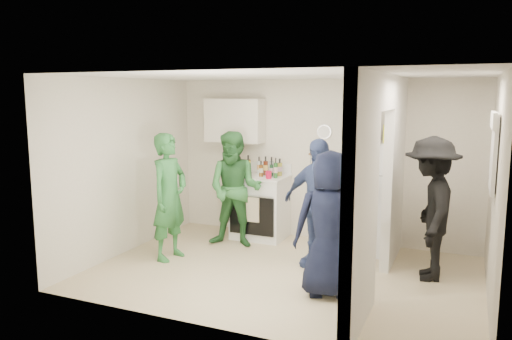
{
  "coord_description": "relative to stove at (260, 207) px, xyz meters",
  "views": [
    {
      "loc": [
        2.12,
        -5.77,
        2.29
      ],
      "look_at": [
        -0.54,
        0.4,
        1.25
      ],
      "focal_mm": 35.0,
      "sensor_mm": 36.0,
      "label": 1
    }
  ],
  "objects": [
    {
      "name": "nook_valance",
      "position": [
        3.22,
        -1.17,
        1.5
      ],
      "size": [
        0.04,
        0.82,
        0.18
      ],
      "primitive_type": "cube",
      "color": "white",
      "rests_on": "wall_right"
    },
    {
      "name": "person_denim",
      "position": [
        1.21,
        -0.93,
        0.36
      ],
      "size": [
        1.07,
        0.64,
        1.71
      ],
      "primitive_type": "imported",
      "rotation": [
        0.0,
        0.0,
        -0.24
      ],
      "color": "#364976",
      "rests_on": "floor"
    },
    {
      "name": "yellow_cup_stack_stove",
      "position": [
        -0.12,
        -0.22,
        0.62
      ],
      "size": [
        0.09,
        0.09,
        0.25
      ],
      "primitive_type": "cylinder",
      "color": "yellow",
      "rests_on": "stove"
    },
    {
      "name": "bottle_i",
      "position": [
        0.05,
        0.09,
        0.65
      ],
      "size": [
        0.07,
        0.07,
        0.3
      ],
      "primitive_type": "cylinder",
      "color": "#5B210F",
      "rests_on": "stove"
    },
    {
      "name": "bottle_d",
      "position": [
        0.04,
        -0.07,
        0.62
      ],
      "size": [
        0.06,
        0.06,
        0.25
      ],
      "primitive_type": "cylinder",
      "color": "brown",
      "rests_on": "stove"
    },
    {
      "name": "wall_left",
      "position": [
        -1.52,
        -1.37,
        0.75
      ],
      "size": [
        0.0,
        3.4,
        3.4
      ],
      "primitive_type": "plane",
      "rotation": [
        1.57,
        0.0,
        1.57
      ],
      "color": "silver",
      "rests_on": "floor"
    },
    {
      "name": "wall_front",
      "position": [
        0.88,
        -3.07,
        0.75
      ],
      "size": [
        4.8,
        0.0,
        4.8
      ],
      "primitive_type": "plane",
      "rotation": [
        -1.57,
        0.0,
        0.0
      ],
      "color": "silver",
      "rests_on": "floor"
    },
    {
      "name": "floor",
      "position": [
        0.88,
        -1.37,
        -0.5
      ],
      "size": [
        4.8,
        4.8,
        0.0
      ],
      "primitive_type": "plane",
      "color": "tan",
      "rests_on": "ground"
    },
    {
      "name": "nook_window_frame",
      "position": [
        3.25,
        -1.17,
        1.15
      ],
      "size": [
        0.04,
        0.76,
        0.86
      ],
      "primitive_type": "cube",
      "color": "white",
      "rests_on": "wall_right"
    },
    {
      "name": "bottle_c",
      "position": [
        -0.09,
        0.16,
        0.64
      ],
      "size": [
        0.06,
        0.06,
        0.28
      ],
      "primitive_type": "cylinder",
      "color": "silver",
      "rests_on": "stove"
    },
    {
      "name": "person_green_center",
      "position": [
        -0.18,
        -0.56,
        0.37
      ],
      "size": [
        0.93,
        0.77,
        1.73
      ],
      "primitive_type": "imported",
      "rotation": [
        0.0,
        0.0,
        0.15
      ],
      "color": "#337433",
      "rests_on": "floor"
    },
    {
      "name": "bottle_f",
      "position": [
        0.18,
        0.01,
        0.62
      ],
      "size": [
        0.06,
        0.06,
        0.25
      ],
      "primitive_type": "cylinder",
      "color": "#163E23",
      "rests_on": "stove"
    },
    {
      "name": "partition_pier_back",
      "position": [
        2.08,
        -0.27,
        0.75
      ],
      "size": [
        0.12,
        1.2,
        2.5
      ],
      "primitive_type": "cube",
      "color": "silver",
      "rests_on": "floor"
    },
    {
      "name": "person_navy",
      "position": [
        1.62,
        -1.83,
        0.34
      ],
      "size": [
        0.96,
        0.8,
        1.67
      ],
      "primitive_type": "imported",
      "rotation": [
        0.0,
        0.0,
        -2.75
      ],
      "color": "black",
      "rests_on": "floor"
    },
    {
      "name": "wall_back",
      "position": [
        0.88,
        0.33,
        0.75
      ],
      "size": [
        4.8,
        0.0,
        4.8
      ],
      "primitive_type": "plane",
      "rotation": [
        1.57,
        0.0,
        0.0
      ],
      "color": "silver",
      "rests_on": "floor"
    },
    {
      "name": "wall_right",
      "position": [
        3.28,
        -1.37,
        0.75
      ],
      "size": [
        0.0,
        3.4,
        3.4
      ],
      "primitive_type": "plane",
      "rotation": [
        1.57,
        0.0,
        -1.57
      ],
      "color": "silver",
      "rests_on": "floor"
    },
    {
      "name": "bottle_j",
      "position": [
        0.3,
        -0.1,
        0.66
      ],
      "size": [
        0.06,
        0.06,
        0.31
      ],
      "primitive_type": "cylinder",
      "color": "#1E591F",
      "rests_on": "stove"
    },
    {
      "name": "partition_header",
      "position": [
        2.08,
        -1.37,
        1.8
      ],
      "size": [
        0.12,
        1.0,
        0.4
      ],
      "primitive_type": "cube",
      "color": "silver",
      "rests_on": "partition_pier_back"
    },
    {
      "name": "person_nook",
      "position": [
        2.61,
        -0.81,
        0.39
      ],
      "size": [
        0.8,
        1.22,
        1.77
      ],
      "primitive_type": "imported",
      "rotation": [
        0.0,
        0.0,
        -1.44
      ],
      "color": "black",
      "rests_on": "floor"
    },
    {
      "name": "person_green_left",
      "position": [
        -0.75,
        -1.44,
        0.38
      ],
      "size": [
        0.48,
        0.68,
        1.75
      ],
      "primitive_type": "imported",
      "rotation": [
        0.0,
        0.0,
        1.47
      ],
      "color": "#2F7535",
      "rests_on": "floor"
    },
    {
      "name": "red_cup",
      "position": [
        0.22,
        -0.2,
        0.56
      ],
      "size": [
        0.09,
        0.09,
        0.12
      ],
      "primitive_type": "cylinder",
      "color": "#BF0C33",
      "rests_on": "stove"
    },
    {
      "name": "spice_shelf",
      "position": [
        0.88,
        0.28,
        0.85
      ],
      "size": [
        0.35,
        0.08,
        0.03
      ],
      "primitive_type": "cube",
      "color": "olive",
      "rests_on": "wall_back"
    },
    {
      "name": "bottle_h",
      "position": [
        -0.29,
        -0.13,
        0.65
      ],
      "size": [
        0.06,
        0.06,
        0.31
      ],
      "primitive_type": "cylinder",
      "color": "#989DA3",
      "rests_on": "stove"
    },
    {
      "name": "bottle_e",
      "position": [
        0.11,
        0.19,
        0.64
      ],
      "size": [
        0.07,
        0.07,
        0.28
      ],
      "primitive_type": "cylinder",
      "color": "#8F9B9E",
      "rests_on": "stove"
    },
    {
      "name": "stove",
      "position": [
        0.0,
        0.0,
        0.0
      ],
      "size": [
        0.84,
        0.7,
        1.0
      ],
      "primitive_type": "cube",
      "color": "white",
      "rests_on": "floor"
    },
    {
      "name": "ceiling",
      "position": [
        0.88,
        -1.37,
        2.0
      ],
      "size": [
        4.8,
        4.8,
        0.0
      ],
      "primitive_type": "plane",
      "rotation": [
        3.14,
        0.0,
        0.0
      ],
      "color": "white",
      "rests_on": "wall_back"
    },
    {
      "name": "upper_cabinet",
      "position": [
        -0.52,
        0.15,
        1.35
      ],
      "size": [
        0.95,
        0.34,
        0.7
      ],
      "primitive_type": "cube",
      "color": "silver",
      "rests_on": "wall_back"
    },
    {
      "name": "bottle_g",
      "position": [
        0.28,
        0.12,
        0.64
      ],
      "size": [
        0.08,
        0.08,
        0.27
      ],
      "primitive_type": "cylinder",
      "color": "olive",
      "rests_on": "stove"
    },
    {
      "name": "partition_pier_front",
      "position": [
        2.08,
        -2.47,
        0.75
      ],
      "size": [
        0.12,
        1.2,
        2.5
      ],
      "primitive_type": "cube",
      "color": "silver",
      "rests_on": "floor"
    },
    {
      "name": "bottle_a",
      "position": [
        -0.26,
        0.11,
        0.65
      ],
      "size": [
        0.08,
        0.08,
        0.3
      ],
      "primitive_type": "cylinder",
      "color": "brown",
      "rests_on": "stove"
    },
    {
      "name": "fridge",
      "position": [
        1.72,
        -0.03,
        0.3
      ],
      "size": [
        0.66,
        0.64,
        1.6
      ],
      "primitive_type": "cube",
      "color": "white",
      "rests_on": "floor"
    },
    {
      "name": "blue_bowl",
      "position": [
        1.62,
        0.02,
        1.31
      ],
      "size": [
        0.24,
        0.24,
        0.11
      ],
      "primitive_type": "cylinder",
      "color": "navy",
      "rests_on": "wicker_basket"
    },
    {
      "name": "wicker_basket",
      "position": [
        1.62,
        0.02,
        1.18
      ],
      "size": [
        0.35,
        0.25,
        0.15
      ],
      "primitive_type": "cube",
      "color": "brown",
      "rests_on": "fridge"
    },
    {
      "name": "yellow_cup_stack_top",
      "position": [
        1.94,
        -0.13,
        1.23
      ],
      "size": [
        0.09,
        0.09,
        0.25
      ],
      "primitive_type": "cylinder",
      "color": "#EBF914",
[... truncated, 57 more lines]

